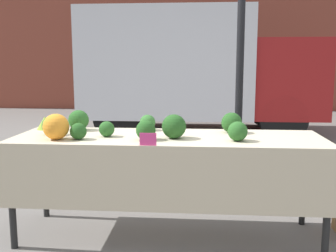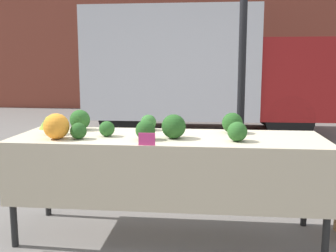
# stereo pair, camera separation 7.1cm
# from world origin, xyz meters

# --- Properties ---
(ground_plane) EXTENTS (40.00, 40.00, 0.00)m
(ground_plane) POSITION_xyz_m (0.00, 0.00, 0.00)
(ground_plane) COLOR slate
(building_facade) EXTENTS (16.00, 0.60, 5.09)m
(building_facade) POSITION_xyz_m (0.00, 9.07, 2.54)
(building_facade) COLOR brown
(building_facade) RESTS_ON ground_plane
(tent_pole) EXTENTS (0.07, 0.07, 2.78)m
(tent_pole) POSITION_xyz_m (0.60, 0.73, 1.39)
(tent_pole) COLOR black
(tent_pole) RESTS_ON ground_plane
(parked_truck) EXTENTS (4.41, 2.25, 2.35)m
(parked_truck) POSITION_xyz_m (0.10, 4.84, 1.27)
(parked_truck) COLOR silver
(parked_truck) RESTS_ON ground_plane
(market_table) EXTENTS (2.36, 0.74, 0.80)m
(market_table) POSITION_xyz_m (0.00, -0.06, 0.70)
(market_table) COLOR beige
(market_table) RESTS_ON ground_plane
(orange_cauliflower) EXTENTS (0.19, 0.19, 0.19)m
(orange_cauliflower) POSITION_xyz_m (-0.81, -0.20, 0.90)
(orange_cauliflower) COLOR orange
(orange_cauliflower) RESTS_ON market_table
(romanesco_head) EXTENTS (0.14, 0.14, 0.11)m
(romanesco_head) POSITION_xyz_m (-1.07, 0.25, 0.86)
(romanesco_head) COLOR #93B238
(romanesco_head) RESTS_ON market_table
(broccoli_head_0) EXTENTS (0.12, 0.12, 0.12)m
(broccoli_head_0) POSITION_xyz_m (-0.46, -0.05, 0.86)
(broccoli_head_0) COLOR #285B23
(broccoli_head_0) RESTS_ON market_table
(broccoli_head_1) EXTENTS (0.14, 0.14, 0.14)m
(broccoli_head_1) POSITION_xyz_m (-0.15, -0.16, 0.88)
(broccoli_head_1) COLOR #23511E
(broccoli_head_1) RESTS_ON market_table
(broccoli_head_2) EXTENTS (0.17, 0.17, 0.17)m
(broccoli_head_2) POSITION_xyz_m (-0.77, 0.22, 0.89)
(broccoli_head_2) COLOR #285B23
(broccoli_head_2) RESTS_ON market_table
(broccoli_head_3) EXTENTS (0.18, 0.18, 0.18)m
(broccoli_head_3) POSITION_xyz_m (0.05, -0.08, 0.89)
(broccoli_head_3) COLOR #23511E
(broccoli_head_3) RESTS_ON market_table
(broccoli_head_4) EXTENTS (0.13, 0.13, 0.13)m
(broccoli_head_4) POSITION_xyz_m (-0.19, 0.26, 0.87)
(broccoli_head_4) COLOR #336B2D
(broccoli_head_4) RESTS_ON market_table
(broccoli_head_5) EXTENTS (0.15, 0.15, 0.15)m
(broccoli_head_5) POSITION_xyz_m (-0.91, -0.01, 0.88)
(broccoli_head_5) COLOR #336B2D
(broccoli_head_5) RESTS_ON market_table
(broccoli_head_6) EXTENTS (0.17, 0.17, 0.17)m
(broccoli_head_6) POSITION_xyz_m (0.50, 0.19, 0.89)
(broccoli_head_6) COLOR #23511E
(broccoli_head_6) RESTS_ON market_table
(broccoli_head_7) EXTENTS (0.12, 0.12, 0.12)m
(broccoli_head_7) POSITION_xyz_m (-0.65, -0.18, 0.86)
(broccoli_head_7) COLOR #23511E
(broccoli_head_7) RESTS_ON market_table
(broccoli_head_8) EXTENTS (0.14, 0.14, 0.14)m
(broccoli_head_8) POSITION_xyz_m (0.51, -0.15, 0.87)
(broccoli_head_8) COLOR #285B23
(broccoli_head_8) RESTS_ON market_table
(price_sign) EXTENTS (0.11, 0.01, 0.09)m
(price_sign) POSITION_xyz_m (-0.11, -0.36, 0.85)
(price_sign) COLOR #E53D84
(price_sign) RESTS_ON market_table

